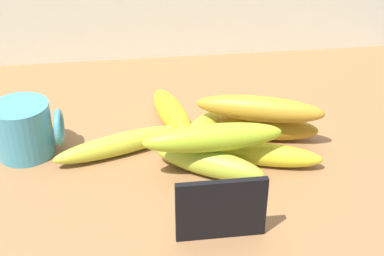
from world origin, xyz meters
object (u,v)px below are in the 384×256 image
coffee_mug (25,129)px  banana_6 (213,138)px  banana_7 (260,109)px  banana_4 (172,113)px  banana_3 (121,144)px  banana_5 (212,122)px  banana_2 (209,162)px  banana_0 (264,154)px  chalkboard_sign (221,211)px  banana_1 (263,127)px

coffee_mug → banana_6: size_ratio=0.51×
banana_7 → banana_4: bearing=150.9°
banana_3 → banana_5: size_ratio=1.23×
banana_7 → banana_2: bearing=-140.1°
coffee_mug → banana_0: size_ratio=0.60×
banana_0 → banana_2: banana_2 is taller
chalkboard_sign → banana_0: 17.08cm
banana_1 → banana_6: 13.06cm
banana_5 → banana_2: bearing=-101.5°
banana_3 → banana_6: 15.19cm
chalkboard_sign → banana_6: size_ratio=0.56×
coffee_mug → banana_2: bearing=-18.8°
coffee_mug → banana_2: (26.41, -8.99, -2.15)cm
banana_0 → banana_5: bearing=121.6°
chalkboard_sign → banana_5: size_ratio=0.65×
coffee_mug → banana_4: size_ratio=0.63×
banana_2 → banana_6: 4.00cm
banana_0 → banana_6: bearing=-172.3°
banana_7 → banana_1: bearing=43.1°
banana_4 → banana_5: 6.98cm
banana_1 → banana_7: banana_7 is taller
chalkboard_sign → banana_7: 22.67cm
banana_4 → coffee_mug: bearing=-166.0°
banana_1 → banana_2: size_ratio=1.04×
banana_2 → coffee_mug: bearing=161.2°
banana_2 → banana_7: 12.34cm
coffee_mug → banana_6: 28.41cm
chalkboard_sign → coffee_mug: size_ratio=1.09×
banana_2 → chalkboard_sign: bearing=-92.6°
banana_0 → banana_3: (-20.87, 5.57, -0.06)cm
coffee_mug → banana_5: (28.71, 2.37, -2.30)cm
banana_1 → banana_3: banana_1 is taller
banana_1 → banana_6: banana_6 is taller
banana_1 → banana_0: bearing=-102.2°
banana_4 → banana_5: bearing=-27.9°
banana_5 → coffee_mug: bearing=-175.3°
banana_3 → banana_7: size_ratio=1.05×
chalkboard_sign → banana_0: chalkboard_sign is taller
banana_4 → banana_6: size_ratio=0.81×
banana_3 → banana_1: bearing=3.9°
banana_4 → banana_1: bearing=-24.0°
banana_6 → banana_3: bearing=153.0°
coffee_mug → banana_1: size_ratio=0.58×
chalkboard_sign → banana_1: chalkboard_sign is taller
banana_0 → banana_7: (0.50, 6.13, 4.23)cm
coffee_mug → banana_3: bearing=-8.4°
banana_1 → banana_3: size_ratio=0.83×
coffee_mug → banana_5: coffee_mug is taller
chalkboard_sign → banana_7: chalkboard_sign is taller
chalkboard_sign → banana_2: (0.58, 12.97, -1.89)cm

